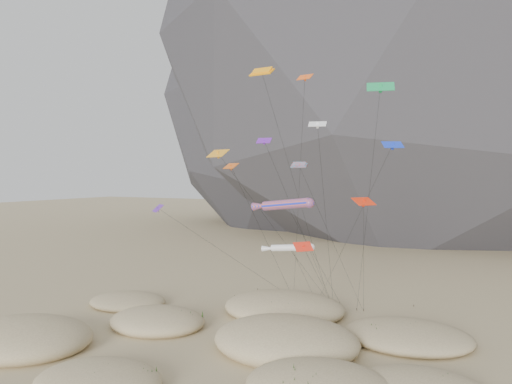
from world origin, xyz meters
TOP-DOWN VIEW (x-y plane):
  - ground at (0.00, 0.00)m, footprint 500.00×500.00m
  - dunes at (-0.78, 4.31)m, footprint 49.31×37.19m
  - dune_grass at (-1.58, 3.05)m, footprint 42.68×29.34m
  - kite_stakes at (1.46, 23.75)m, footprint 22.99×6.32m
  - rainbow_tube_kite at (1.81, 11.28)m, footprint 7.68×11.23m
  - white_tube_kite at (2.07, 12.10)m, footprint 6.16×14.35m
  - orange_parafoil at (-0.81, 11.32)m, footprint 3.00×18.40m
  - multi_parafoil at (2.20, 15.00)m, footprint 6.40×8.40m
  - delta_kites at (3.18, 11.50)m, footprint 28.70×21.32m

SIDE VIEW (x-z plane):
  - ground at x=0.00m, z-range 0.00..0.00m
  - kite_stakes at x=1.46m, z-range 0.00..0.30m
  - dunes at x=-0.78m, z-range -1.28..2.70m
  - dune_grass at x=-1.58m, z-range 0.06..1.56m
  - white_tube_kite at x=2.07m, z-range 4.11..13.55m
  - rainbow_tube_kite at x=1.81m, z-range 6.42..20.97m
  - multi_parafoil at x=2.20m, z-range 8.57..27.06m
  - delta_kites at x=3.18m, z-range 4.73..32.38m
  - orange_parafoil at x=-0.81m, z-range 13.57..42.48m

